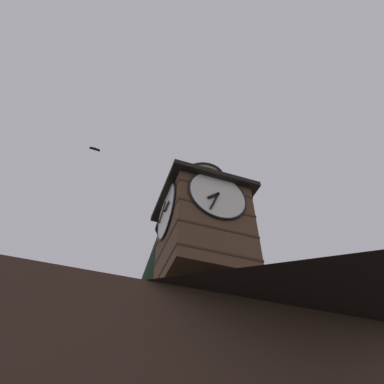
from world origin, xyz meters
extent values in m
pyramid|color=black|center=(-0.58, -0.86, 6.25)|extent=(15.20, 9.97, 3.33)
cube|color=brown|center=(-0.46, -1.78, 10.17)|extent=(3.51, 3.51, 4.51)
cube|color=#3C291C|center=(-0.46, -1.78, 8.46)|extent=(3.55, 3.55, 0.10)
cube|color=#3C291C|center=(-0.46, -1.78, 9.58)|extent=(3.55, 3.55, 0.10)
cube|color=#3C291C|center=(-0.46, -1.78, 10.71)|extent=(3.55, 3.55, 0.10)
cube|color=#3C291C|center=(-0.46, -1.78, 11.83)|extent=(3.55, 3.55, 0.10)
cylinder|color=white|center=(-0.46, 0.00, 11.43)|extent=(2.66, 0.10, 2.66)
torus|color=black|center=(-0.46, 0.03, 11.43)|extent=(2.76, 0.10, 2.76)
cube|color=black|center=(-0.20, 0.10, 11.21)|extent=(0.59, 0.04, 0.52)
cube|color=black|center=(-0.25, 0.10, 10.92)|extent=(0.49, 0.04, 1.04)
sphere|color=black|center=(-0.46, 0.11, 11.43)|extent=(0.10, 0.10, 0.10)
cylinder|color=white|center=(1.33, -1.78, 11.43)|extent=(0.10, 2.66, 2.66)
torus|color=black|center=(1.35, -1.78, 11.43)|extent=(0.10, 2.76, 2.76)
cube|color=black|center=(1.43, -1.45, 11.42)|extent=(0.04, 0.67, 0.14)
cube|color=black|center=(1.43, -2.25, 11.71)|extent=(0.04, 0.98, 0.63)
sphere|color=black|center=(1.44, -1.78, 11.43)|extent=(0.10, 0.10, 0.10)
cube|color=black|center=(-0.46, -1.78, 12.54)|extent=(4.21, 4.21, 0.25)
cylinder|color=tan|center=(-0.46, -1.78, 13.42)|extent=(2.13, 2.13, 1.50)
cylinder|color=#2D2319|center=(-0.46, -1.78, 12.92)|extent=(2.19, 2.19, 0.10)
cylinder|color=#2D2319|center=(-0.46, -1.78, 13.42)|extent=(2.19, 2.19, 0.10)
cylinder|color=#2D2319|center=(-0.46, -1.78, 13.92)|extent=(2.19, 2.19, 0.10)
cone|color=#424C5B|center=(-0.46, -1.78, 14.69)|extent=(2.43, 2.43, 1.04)
sphere|color=#384251|center=(-0.46, -1.78, 15.31)|extent=(0.16, 0.16, 0.16)
cone|color=black|center=(-0.26, -7.34, 9.46)|extent=(4.38, 4.38, 6.98)
cone|color=black|center=(-0.26, -7.34, 13.99)|extent=(3.09, 3.09, 7.15)
cone|color=black|center=(-0.26, -7.34, 17.95)|extent=(1.79, 1.79, 6.17)
ellipsoid|color=black|center=(5.51, -5.09, 18.21)|extent=(0.15, 0.25, 0.14)
cube|color=black|center=(5.67, -5.09, 18.21)|extent=(0.34, 0.19, 0.07)
cube|color=black|center=(5.34, -5.10, 18.21)|extent=(0.34, 0.19, 0.07)
camera|label=1|loc=(4.10, 9.49, 1.33)|focal=31.29mm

